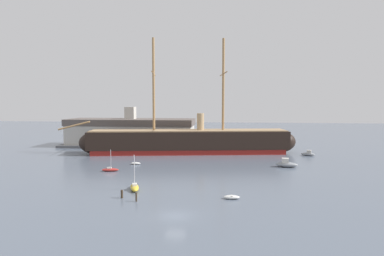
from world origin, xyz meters
name	(u,v)px	position (x,y,z in m)	size (l,w,h in m)	color
ground_plane	(175,216)	(0.00, 0.00, 0.00)	(400.00, 400.00, 0.00)	slate
tall_ship	(189,141)	(-4.10, 52.64, 3.50)	(67.61, 16.62, 32.63)	maroon
sailboat_foreground_left	(135,187)	(-8.69, 11.91, 0.50)	(2.71, 4.74, 5.91)	gold
dinghy_foreground_right	(232,197)	(7.38, 8.31, 0.29)	(2.50, 1.15, 0.58)	silver
sailboat_mid_left	(110,170)	(-17.94, 26.05, 0.39)	(3.70, 1.58, 4.67)	#B22D28
dinghy_alongside_bow	(136,163)	(-14.64, 34.19, 0.28)	(2.38, 1.07, 0.56)	silver
motorboat_alongside_stern	(287,164)	(20.18, 34.59, 0.71)	(5.09, 2.77, 2.03)	gray
motorboat_far_right	(308,154)	(28.98, 51.53, 0.54)	(3.96, 2.60, 1.54)	gray
motorboat_distant_centre	(204,146)	(-0.41, 63.39, 0.67)	(4.48, 4.60, 1.91)	#7FB2D6
mooring_piling_nearest	(122,194)	(-9.34, 7.09, 0.62)	(0.36, 0.36, 1.25)	#382B1E
mooring_piling_left_pair	(136,197)	(-6.68, 5.64, 0.65)	(0.25, 0.25, 1.31)	#382B1E
dockside_warehouse_left	(131,133)	(-24.97, 66.70, 4.51)	(45.15, 15.65, 13.09)	#565659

